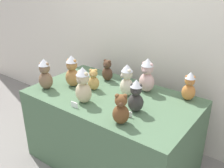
# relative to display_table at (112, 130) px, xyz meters

# --- Properties ---
(wall_back) EXTENTS (7.00, 0.08, 2.60)m
(wall_back) POSITION_rel_display_table_xyz_m (0.00, 0.71, 0.92)
(wall_back) COLOR silver
(wall_back) RESTS_ON ground_plane
(display_table) EXTENTS (1.57, 0.92, 0.76)m
(display_table) POSITION_rel_display_table_xyz_m (0.00, 0.00, 0.00)
(display_table) COLOR #4C6B4C
(display_table) RESTS_ON ground_plane
(teddy_bear_ginger) EXTENTS (0.15, 0.14, 0.27)m
(teddy_bear_ginger) POSITION_rel_display_table_xyz_m (0.59, 0.35, 0.51)
(teddy_bear_ginger) COLOR #D17F3D
(teddy_bear_ginger) RESTS_ON display_table
(teddy_bear_chestnut) EXTENTS (0.17, 0.16, 0.25)m
(teddy_bear_chestnut) POSITION_rel_display_table_xyz_m (0.33, -0.33, 0.50)
(teddy_bear_chestnut) COLOR brown
(teddy_bear_chestnut) RESTS_ON display_table
(teddy_bear_caramel) EXTENTS (0.17, 0.15, 0.32)m
(teddy_bear_caramel) POSITION_rel_display_table_xyz_m (-0.45, -0.06, 0.54)
(teddy_bear_caramel) COLOR #B27A42
(teddy_bear_caramel) RESTS_ON display_table
(teddy_bear_blush) EXTENTS (0.15, 0.14, 0.34)m
(teddy_bear_blush) POSITION_rel_display_table_xyz_m (0.21, 0.27, 0.54)
(teddy_bear_blush) COLOR beige
(teddy_bear_blush) RESTS_ON display_table
(teddy_bear_sand) EXTENTS (0.16, 0.14, 0.33)m
(teddy_bear_sand) POSITION_rel_display_table_xyz_m (-0.12, -0.25, 0.54)
(teddy_bear_sand) COLOR #CCB78E
(teddy_bear_sand) RESTS_ON display_table
(teddy_bear_cream) EXTENTS (0.18, 0.17, 0.31)m
(teddy_bear_cream) POSITION_rel_display_table_xyz_m (0.10, 0.09, 0.53)
(teddy_bear_cream) COLOR beige
(teddy_bear_cream) RESTS_ON display_table
(teddy_bear_cocoa) EXTENTS (0.12, 0.11, 0.23)m
(teddy_bear_cocoa) POSITION_rel_display_table_xyz_m (-0.26, 0.26, 0.49)
(teddy_bear_cocoa) COLOR #4C3323
(teddy_bear_cocoa) RESTS_ON display_table
(teddy_bear_charcoal) EXTENTS (0.16, 0.15, 0.29)m
(teddy_bear_charcoal) POSITION_rel_display_table_xyz_m (0.32, -0.11, 0.52)
(teddy_bear_charcoal) COLOR #383533
(teddy_bear_charcoal) RESTS_ON display_table
(teddy_bear_honey) EXTENTS (0.14, 0.14, 0.22)m
(teddy_bear_honey) POSITION_rel_display_table_xyz_m (-0.22, 0.00, 0.48)
(teddy_bear_honey) COLOR tan
(teddy_bear_honey) RESTS_ON display_table
(teddy_bear_mocha) EXTENTS (0.17, 0.16, 0.31)m
(teddy_bear_mocha) POSITION_rel_display_table_xyz_m (-0.61, -0.26, 0.53)
(teddy_bear_mocha) COLOR #7F6047
(teddy_bear_mocha) RESTS_ON display_table
(party_cup_blue) EXTENTS (0.08, 0.08, 0.11)m
(party_cup_blue) POSITION_rel_display_table_xyz_m (-0.07, 0.34, 0.44)
(party_cup_blue) COLOR blue
(party_cup_blue) RESTS_ON display_table
(name_card_front_left) EXTENTS (0.07, 0.01, 0.05)m
(name_card_front_left) POSITION_rel_display_table_xyz_m (-0.12, -0.37, 0.41)
(name_card_front_left) COLOR white
(name_card_front_left) RESTS_ON display_table
(name_card_front_middle) EXTENTS (0.07, 0.02, 0.05)m
(name_card_front_middle) POSITION_rel_display_table_xyz_m (0.32, -0.22, 0.41)
(name_card_front_middle) COLOR white
(name_card_front_middle) RESTS_ON display_table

